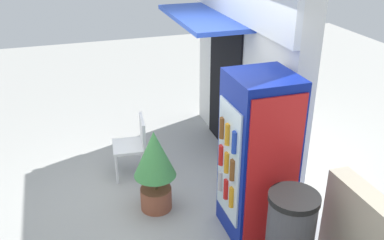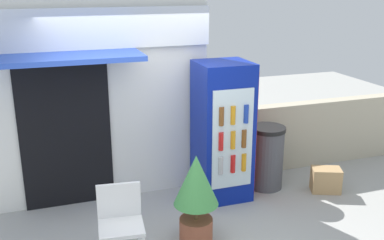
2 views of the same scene
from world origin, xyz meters
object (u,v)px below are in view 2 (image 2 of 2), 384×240
drink_cooler (223,132)px  plastic_chair (120,218)px  cardboard_box (326,180)px  trash_bin (267,157)px  potted_plant_near_shop (196,191)px

drink_cooler → plastic_chair: (-1.61, -1.06, -0.45)m
drink_cooler → cardboard_box: (1.46, -0.37, -0.77)m
plastic_chair → trash_bin: bearing=25.5°
drink_cooler → trash_bin: size_ratio=2.05×
drink_cooler → trash_bin: drink_cooler is taller
drink_cooler → plastic_chair: 1.98m
potted_plant_near_shop → cardboard_box: size_ratio=2.65×
potted_plant_near_shop → drink_cooler: bearing=53.3°
plastic_chair → potted_plant_near_shop: size_ratio=0.79×
trash_bin → drink_cooler: bearing=-176.2°
potted_plant_near_shop → trash_bin: (1.44, 1.03, -0.17)m
plastic_chair → trash_bin: (2.32, 1.11, -0.03)m
potted_plant_near_shop → cardboard_box: (2.19, 0.61, -0.46)m
potted_plant_near_shop → cardboard_box: potted_plant_near_shop is taller
drink_cooler → cardboard_box: drink_cooler is taller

